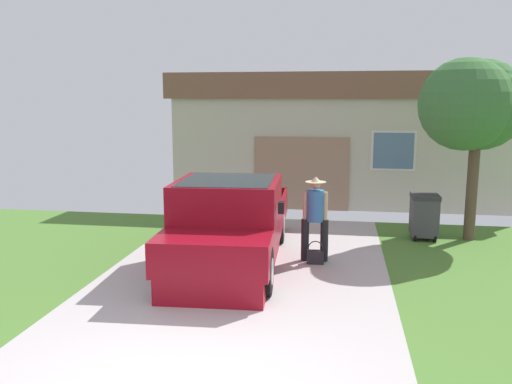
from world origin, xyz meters
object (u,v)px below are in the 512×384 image
Objects in this scene: house_with_garage at (350,135)px; person_with_hat at (315,214)px; pickup_truck at (230,227)px; front_yard_tree at (476,106)px; handbag at (315,256)px; wheeled_trash_bin at (424,215)px.

person_with_hat is at bearing -95.57° from house_with_garage.
pickup_truck is 3.24× the size of person_with_hat.
pickup_truck is at bearing 16.34° from person_with_hat.
front_yard_tree is at bearing -148.84° from person_with_hat.
handbag is 0.44× the size of wheeled_trash_bin.
wheeled_trash_bin is at bearing -149.41° from pickup_truck.
pickup_truck is at bearing -105.94° from house_with_garage.
house_with_garage is (0.72, 7.92, 1.85)m from handbag.
wheeled_trash_bin is at bearing -140.74° from person_with_hat.
person_with_hat is 0.83m from handbag.
house_with_garage reaches higher than person_with_hat.
person_with_hat is 3.21m from wheeled_trash_bin.
front_yard_tree is (3.39, 2.21, 2.08)m from person_with_hat.
front_yard_tree is 3.91× the size of wheeled_trash_bin.
pickup_truck reaches higher than person_with_hat.
pickup_truck reaches higher than handbag.
wheeled_trash_bin is (-0.99, -0.11, -2.47)m from front_yard_tree.
wheeled_trash_bin is (4.00, 2.64, -0.18)m from pickup_truck.
house_with_garage reaches higher than wheeled_trash_bin.
wheeled_trash_bin reaches higher than handbag.
front_yard_tree reaches higher than house_with_garage.
pickup_truck is 1.35× the size of front_yard_tree.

